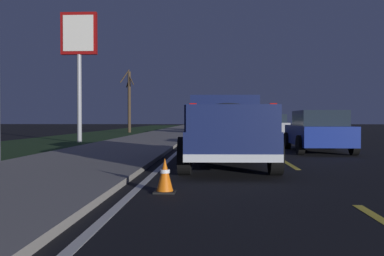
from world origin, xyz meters
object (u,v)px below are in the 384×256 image
Objects in this scene: bare_tree_far at (129,100)px; sedan_green at (216,123)px; pickup_truck at (225,129)px; sedan_blue at (318,131)px; gas_price_sign at (79,45)px; sedan_silver at (272,125)px; traffic_cone_near at (165,176)px; street_light_near at (7,1)px; sedan_white at (215,124)px.

sedan_green is at bearing -67.26° from bare_tree_far.
bare_tree_far is (27.31, 7.92, 1.92)m from pickup_truck.
sedan_green is at bearing 0.19° from pickup_truck.
gas_price_sign is at bearing 61.03° from sedan_blue.
traffic_cone_near is at bearing 167.92° from sedan_silver.
pickup_truck is 13.87m from gas_price_sign.
street_light_near is (0.36, 6.02, 3.51)m from pickup_truck.
sedan_blue is 0.65× the size of gas_price_sign.
sedan_silver is at bearing -0.29° from sedan_blue.
bare_tree_far is at bearing 51.57° from sedan_silver.
street_light_near is 1.30× the size of bare_tree_far.
bare_tree_far is 32.33m from traffic_cone_near.
sedan_green is at bearing -11.07° from street_light_near.
bare_tree_far reaches higher than sedan_silver.
gas_price_sign is (-12.71, 7.18, 4.32)m from sedan_white.
sedan_silver is 7.64× the size of traffic_cone_near.
sedan_green and sedan_blue have the same top height.
sedan_green and sedan_silver have the same top height.
gas_price_sign reaches higher than sedan_silver.
sedan_silver is 1.01× the size of sedan_white.
bare_tree_far is (9.18, 11.58, 2.12)m from sedan_silver.
traffic_cone_near is at bearing 165.03° from pickup_truck.
sedan_blue reaches higher than traffic_cone_near.
street_light_near reaches higher than sedan_blue.
sedan_green reaches higher than traffic_cone_near.
sedan_green is 31.02m from street_light_near.
bare_tree_far is at bearing 16.17° from pickup_truck.
gas_price_sign is at bearing 122.86° from sedan_silver.
sedan_blue is 0.78× the size of bare_tree_far.
street_light_near reaches higher than gas_price_sign.
gas_price_sign is at bearing 33.71° from pickup_truck.
bare_tree_far is at bearing 4.04° from street_light_near.
bare_tree_far is (16.30, 0.57, -2.20)m from gas_price_sign.
gas_price_sign is at bearing 22.31° from traffic_cone_near.
sedan_white is (-6.86, 0.07, 0.00)m from sedan_green.
traffic_cone_near is (-22.31, 4.77, -0.50)m from sedan_silver.
sedan_green is 0.60× the size of street_light_near.
gas_price_sign is (11.02, 7.35, 4.13)m from pickup_truck.
sedan_silver is at bearing -163.21° from sedan_green.
street_light_near is (-30.23, 5.92, 3.71)m from sedan_green.
sedan_white is at bearing -29.46° from gas_price_sign.
street_light_near is at bearing -172.86° from gas_price_sign.
traffic_cone_near is at bearing 152.75° from sedan_blue.
sedan_silver is 13.80m from gas_price_sign.
bare_tree_far is at bearing 65.15° from sedan_white.
sedan_silver is at bearing -145.61° from sedan_white.
sedan_green is 34.79m from traffic_cone_near.
sedan_blue is 13.17m from sedan_silver.
bare_tree_far is (-3.28, 7.82, 2.12)m from sedan_green.
sedan_silver is (13.17, -0.07, 0.00)m from sedan_blue.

